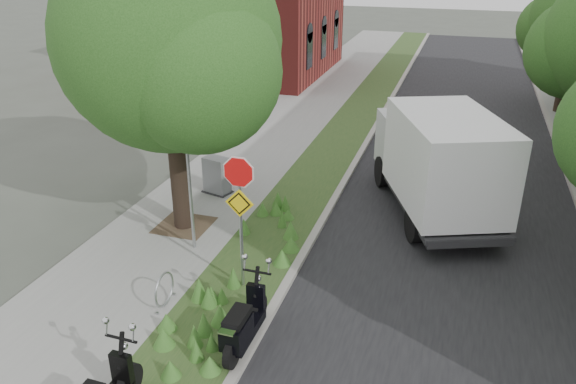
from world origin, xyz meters
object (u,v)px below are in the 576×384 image
at_px(sign_assembly, 239,196).
at_px(box_truck, 439,158).
at_px(scooter_far, 242,330).
at_px(utility_cabinet, 217,176).

distance_m(sign_assembly, box_truck, 6.53).
xyz_separation_m(scooter_far, box_truck, (2.99, 7.31, 1.12)).
relative_size(sign_assembly, utility_cabinet, 2.86).
height_order(sign_assembly, box_truck, sign_assembly).
xyz_separation_m(scooter_far, utility_cabinet, (-3.43, 6.55, 0.08)).
distance_m(scooter_far, utility_cabinet, 7.39).
distance_m(sign_assembly, scooter_far, 2.79).
height_order(scooter_far, utility_cabinet, utility_cabinet).
distance_m(scooter_far, box_truck, 7.98).
height_order(scooter_far, box_truck, box_truck).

